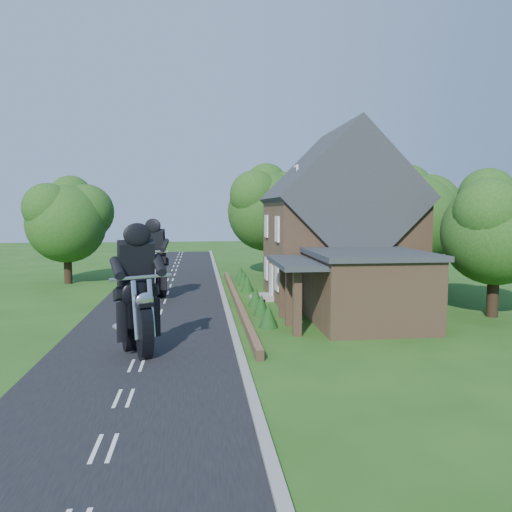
{
  "coord_description": "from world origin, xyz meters",
  "views": [
    {
      "loc": [
        2.17,
        -23.11,
        5.4
      ],
      "look_at": [
        5.32,
        4.12,
        2.8
      ],
      "focal_mm": 35.0,
      "sensor_mm": 36.0,
      "label": 1
    }
  ],
  "objects": [
    {
      "name": "kerb",
      "position": [
        3.65,
        0.0,
        0.06
      ],
      "size": [
        0.3,
        80.0,
        0.12
      ],
      "primitive_type": "cube",
      "color": "gray",
      "rests_on": "ground"
    },
    {
      "name": "ground",
      "position": [
        0.0,
        0.0,
        0.0
      ],
      "size": [
        120.0,
        120.0,
        0.0
      ],
      "primitive_type": "plane",
      "color": "#224D15",
      "rests_on": "ground"
    },
    {
      "name": "tree_house_right",
      "position": [
        16.65,
        8.62,
        5.19
      ],
      "size": [
        6.51,
        6.0,
        8.4
      ],
      "color": "black",
      "rests_on": "ground"
    },
    {
      "name": "road",
      "position": [
        0.0,
        0.0,
        0.01
      ],
      "size": [
        7.0,
        80.0,
        0.02
      ],
      "primitive_type": "cube",
      "color": "black",
      "rests_on": "ground"
    },
    {
      "name": "tree_behind_left",
      "position": [
        8.16,
        17.13,
        5.73
      ],
      "size": [
        6.94,
        6.4,
        9.16
      ],
      "color": "black",
      "rests_on": "ground"
    },
    {
      "name": "shrub_f",
      "position": [
        5.3,
        14.0,
        0.55
      ],
      "size": [
        0.9,
        0.9,
        1.1
      ],
      "primitive_type": "cone",
      "color": "#123912",
      "rests_on": "ground"
    },
    {
      "name": "shrub_a",
      "position": [
        5.3,
        -1.0,
        0.55
      ],
      "size": [
        0.9,
        0.9,
        1.1
      ],
      "primitive_type": "cone",
      "color": "#123912",
      "rests_on": "ground"
    },
    {
      "name": "motorcycle_lead",
      "position": [
        -0.09,
        -4.76,
        0.73
      ],
      "size": [
        1.11,
        1.57,
        1.46
      ],
      "primitive_type": null,
      "rotation": [
        0.0,
        0.0,
        3.65
      ],
      "color": "black",
      "rests_on": "ground"
    },
    {
      "name": "tree_annex_side",
      "position": [
        17.13,
        0.1,
        4.69
      ],
      "size": [
        5.64,
        5.2,
        7.48
      ],
      "color": "black",
      "rests_on": "ground"
    },
    {
      "name": "shrub_d",
      "position": [
        5.3,
        9.0,
        0.55
      ],
      "size": [
        0.9,
        0.9,
        1.1
      ],
      "primitive_type": "cone",
      "color": "#123912",
      "rests_on": "ground"
    },
    {
      "name": "shrub_b",
      "position": [
        5.3,
        1.5,
        0.55
      ],
      "size": [
        0.9,
        0.9,
        1.1
      ],
      "primitive_type": "cone",
      "color": "#123912",
      "rests_on": "ground"
    },
    {
      "name": "house",
      "position": [
        10.49,
        6.0,
        4.34
      ],
      "size": [
        9.54,
        8.64,
        10.24
      ],
      "color": "brown",
      "rests_on": "ground"
    },
    {
      "name": "shrub_c",
      "position": [
        5.3,
        4.0,
        0.55
      ],
      "size": [
        0.9,
        0.9,
        1.1
      ],
      "primitive_type": "cone",
      "color": "#123912",
      "rests_on": "ground"
    },
    {
      "name": "annex",
      "position": [
        9.87,
        -0.8,
        1.77
      ],
      "size": [
        7.05,
        5.94,
        3.44
      ],
      "color": "brown",
      "rests_on": "ground"
    },
    {
      "name": "tree_far_road",
      "position": [
        -6.86,
        14.11,
        4.84
      ],
      "size": [
        6.08,
        5.6,
        7.84
      ],
      "color": "black",
      "rests_on": "ground"
    },
    {
      "name": "garden_wall",
      "position": [
        4.3,
        5.0,
        0.2
      ],
      "size": [
        0.3,
        22.0,
        0.4
      ],
      "primitive_type": "cube",
      "color": "brown",
      "rests_on": "ground"
    },
    {
      "name": "tree_behind_house",
      "position": [
        14.18,
        16.14,
        6.23
      ],
      "size": [
        7.81,
        7.2,
        10.08
      ],
      "color": "black",
      "rests_on": "ground"
    },
    {
      "name": "shrub_e",
      "position": [
        5.3,
        11.5,
        0.55
      ],
      "size": [
        0.9,
        0.9,
        1.1
      ],
      "primitive_type": "cone",
      "color": "#123912",
      "rests_on": "ground"
    },
    {
      "name": "motorcycle_follow",
      "position": [
        -0.41,
        6.73,
        0.72
      ],
      "size": [
        1.0,
        1.57,
        1.44
      ],
      "primitive_type": null,
      "rotation": [
        0.0,
        0.0,
        2.71
      ],
      "color": "black",
      "rests_on": "ground"
    }
  ]
}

